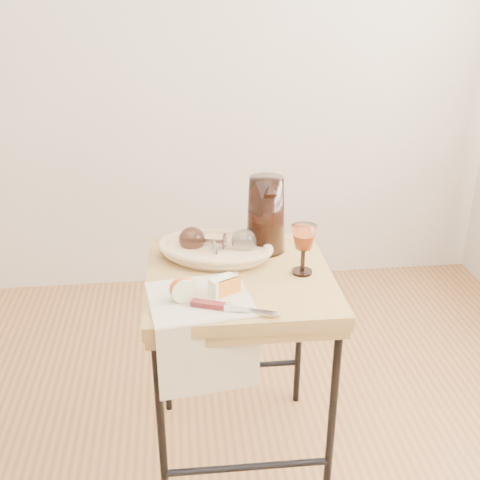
{
  "coord_description": "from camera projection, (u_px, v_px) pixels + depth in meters",
  "views": [
    {
      "loc": [
        0.19,
        -1.05,
        1.54
      ],
      "look_at": [
        0.36,
        0.48,
        0.83
      ],
      "focal_mm": 43.76,
      "sensor_mm": 36.0,
      "label": 1
    }
  ],
  "objects": [
    {
      "name": "wall_back",
      "position": [
        128.0,
        17.0,
        2.63
      ],
      "size": [
        3.6,
        0.0,
        2.7
      ],
      "primitive_type": "cube",
      "color": "#C0B3A4",
      "rests_on": "ground"
    },
    {
      "name": "apple_half",
      "position": [
        183.0,
        288.0,
        1.6
      ],
      "size": [
        0.08,
        0.06,
        0.07
      ],
      "primitive_type": "ellipsoid",
      "rotation": [
        0.0,
        0.0,
        0.23
      ],
      "color": "red",
      "rests_on": "tea_towel"
    },
    {
      "name": "side_table",
      "position": [
        239.0,
        369.0,
        1.91
      ],
      "size": [
        0.56,
        0.56,
        0.71
      ],
      "primitive_type": null,
      "rotation": [
        0.0,
        0.0,
        -0.01
      ],
      "color": "brown",
      "rests_on": "floor"
    },
    {
      "name": "tea_towel",
      "position": [
        199.0,
        298.0,
        1.62
      ],
      "size": [
        0.31,
        0.29,
        0.01
      ],
      "primitive_type": "cube",
      "rotation": [
        0.0,
        0.0,
        0.14
      ],
      "color": "#F4E6BC",
      "rests_on": "side_table"
    },
    {
      "name": "table_knife",
      "position": [
        232.0,
        307.0,
        1.56
      ],
      "size": [
        0.23,
        0.11,
        0.02
      ],
      "primitive_type": null,
      "rotation": [
        0.0,
        0.0,
        -0.35
      ],
      "color": "silver",
      "rests_on": "tea_towel"
    },
    {
      "name": "pitcher",
      "position": [
        266.0,
        215.0,
        1.86
      ],
      "size": [
        0.19,
        0.26,
        0.29
      ],
      "primitive_type": null,
      "rotation": [
        0.0,
        0.0,
        -0.08
      ],
      "color": "black",
      "rests_on": "side_table"
    },
    {
      "name": "goblet_lying_a",
      "position": [
        206.0,
        241.0,
        1.85
      ],
      "size": [
        0.15,
        0.12,
        0.08
      ],
      "primitive_type": null,
      "rotation": [
        0.0,
        0.0,
        2.87
      ],
      "color": "#4C2F25",
      "rests_on": "bread_basket"
    },
    {
      "name": "goblet_lying_b",
      "position": [
        231.0,
        244.0,
        1.83
      ],
      "size": [
        0.15,
        0.12,
        0.08
      ],
      "primitive_type": null,
      "rotation": [
        0.0,
        0.0,
        0.33
      ],
      "color": "white",
      "rests_on": "bread_basket"
    },
    {
      "name": "apple_wedge",
      "position": [
        223.0,
        285.0,
        1.63
      ],
      "size": [
        0.08,
        0.07,
        0.05
      ],
      "primitive_type": "cube",
      "rotation": [
        0.0,
        0.0,
        0.52
      ],
      "color": "#F0ECBE",
      "rests_on": "tea_towel"
    },
    {
      "name": "wine_goblet",
      "position": [
        303.0,
        250.0,
        1.73
      ],
      "size": [
        0.08,
        0.08,
        0.16
      ],
      "primitive_type": null,
      "rotation": [
        0.0,
        0.0,
        0.12
      ],
      "color": "white",
      "rests_on": "side_table"
    },
    {
      "name": "bread_basket",
      "position": [
        215.0,
        251.0,
        1.85
      ],
      "size": [
        0.38,
        0.31,
        0.04
      ],
      "primitive_type": null,
      "rotation": [
        0.0,
        0.0,
        -0.32
      ],
      "color": "tan",
      "rests_on": "side_table"
    }
  ]
}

